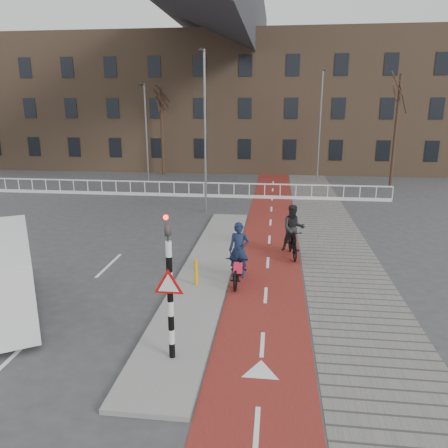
# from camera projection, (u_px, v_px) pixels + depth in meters

# --- Properties ---
(ground) EXTENTS (120.00, 120.00, 0.00)m
(ground) POSITION_uv_depth(u_px,v_px,m) (210.00, 322.00, 12.24)
(ground) COLOR #38383A
(ground) RESTS_ON ground
(bike_lane) EXTENTS (2.50, 60.00, 0.01)m
(bike_lane) POSITION_uv_depth(u_px,v_px,m) (270.00, 228.00, 21.64)
(bike_lane) COLOR maroon
(bike_lane) RESTS_ON ground
(sidewalk) EXTENTS (3.00, 60.00, 0.01)m
(sidewalk) POSITION_uv_depth(u_px,v_px,m) (328.00, 230.00, 21.31)
(sidewalk) COLOR slate
(sidewalk) RESTS_ON ground
(curb_island) EXTENTS (1.80, 16.00, 0.12)m
(curb_island) POSITION_uv_depth(u_px,v_px,m) (208.00, 268.00, 16.13)
(curb_island) COLOR gray
(curb_island) RESTS_ON ground
(traffic_signal) EXTENTS (0.80, 0.80, 3.68)m
(traffic_signal) POSITION_uv_depth(u_px,v_px,m) (170.00, 284.00, 9.84)
(traffic_signal) COLOR black
(traffic_signal) RESTS_ON curb_island
(bollard) EXTENTS (0.12, 0.12, 0.89)m
(bollard) POSITION_uv_depth(u_px,v_px,m) (196.00, 272.00, 14.37)
(bollard) COLOR #F2A10D
(bollard) RESTS_ON curb_island
(cyclist_near) EXTENTS (0.80, 2.09, 2.13)m
(cyclist_near) POSITION_uv_depth(u_px,v_px,m) (239.00, 263.00, 14.74)
(cyclist_near) COLOR black
(cyclist_near) RESTS_ON bike_lane
(cyclist_far) EXTENTS (0.99, 2.05, 2.12)m
(cyclist_far) POSITION_uv_depth(u_px,v_px,m) (293.00, 236.00, 17.29)
(cyclist_far) COLOR black
(cyclist_far) RESTS_ON bike_lane
(railing) EXTENTS (28.00, 0.10, 0.99)m
(railing) POSITION_uv_depth(u_px,v_px,m) (174.00, 192.00, 29.01)
(railing) COLOR silver
(railing) RESTS_ON ground
(townhouse_row) EXTENTS (46.00, 10.00, 15.90)m
(townhouse_row) POSITION_uv_depth(u_px,v_px,m) (229.00, 84.00, 41.15)
(townhouse_row) COLOR #7F6047
(townhouse_row) RESTS_ON ground
(tree_mid) EXTENTS (0.25, 0.25, 7.26)m
(tree_mid) POSITION_uv_depth(u_px,v_px,m) (162.00, 132.00, 37.04)
(tree_mid) COLOR #301F15
(tree_mid) RESTS_ON ground
(tree_right) EXTENTS (0.21, 0.21, 7.98)m
(tree_right) POSITION_uv_depth(u_px,v_px,m) (395.00, 132.00, 31.13)
(tree_right) COLOR #301F15
(tree_right) RESTS_ON ground
(streetlight_near) EXTENTS (0.12, 0.12, 8.66)m
(streetlight_near) POSITION_uv_depth(u_px,v_px,m) (205.00, 135.00, 23.56)
(streetlight_near) COLOR slate
(streetlight_near) RESTS_ON ground
(streetlight_left) EXTENTS (0.12, 0.12, 7.40)m
(streetlight_left) POSITION_uv_depth(u_px,v_px,m) (146.00, 135.00, 32.99)
(streetlight_left) COLOR slate
(streetlight_left) RESTS_ON ground
(streetlight_right) EXTENTS (0.12, 0.12, 8.47)m
(streetlight_right) POSITION_uv_depth(u_px,v_px,m) (320.00, 127.00, 33.49)
(streetlight_right) COLOR slate
(streetlight_right) RESTS_ON ground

